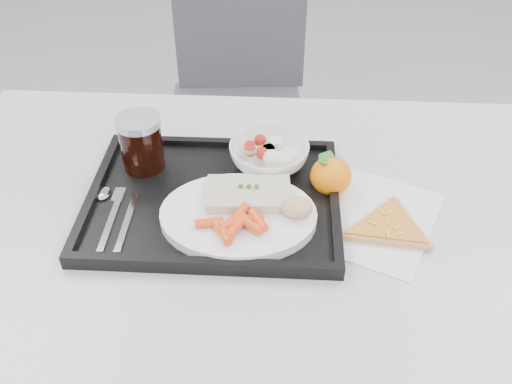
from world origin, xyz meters
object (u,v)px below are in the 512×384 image
chair (238,83)px  tray (214,200)px  cola_glass (141,142)px  pizza_slice (389,226)px  tangerine (331,176)px  dinner_plate (238,216)px  salad_bowl (269,155)px  table (242,236)px

chair → tray: bearing=-88.2°
cola_glass → pizza_slice: size_ratio=0.46×
chair → pizza_slice: (0.33, -0.90, 0.22)m
chair → cola_glass: chair is taller
cola_glass → tangerine: bearing=-6.2°
tangerine → tray: bearing=-167.0°
dinner_plate → tangerine: (0.16, 0.11, 0.01)m
tray → salad_bowl: size_ratio=2.96×
chair → salad_bowl: size_ratio=6.11×
chair → pizza_slice: size_ratio=3.95×
table → dinner_plate: size_ratio=4.44×
salad_bowl → tangerine: tangerine is taller
dinner_plate → salad_bowl: bearing=73.7°
salad_bowl → chair: bearing=99.5°
table → tray: 0.09m
table → pizza_slice: pizza_slice is taller
chair → tangerine: (0.24, -0.79, 0.25)m
cola_glass → pizza_slice: 0.48m
cola_glass → pizza_slice: bearing=-17.6°
chair → pizza_slice: chair is taller
chair → tangerine: chair is taller
table → chair: size_ratio=1.29×
dinner_plate → pizza_slice: dinner_plate is taller
salad_bowl → tangerine: size_ratio=1.78×
salad_bowl → cola_glass: size_ratio=1.41×
dinner_plate → cola_glass: bearing=143.2°
pizza_slice → tangerine: bearing=132.5°
tray → salad_bowl: (0.10, 0.10, 0.03)m
table → tray: size_ratio=2.67×
table → chair: chair is taller
chair → tray: size_ratio=2.07×
table → dinner_plate: 0.10m
tray → cola_glass: (-0.14, 0.09, 0.06)m
table → chair: bearing=95.2°
tray → salad_bowl: salad_bowl is taller
table → tangerine: 0.20m
salad_bowl → cola_glass: cola_glass is taller
salad_bowl → table: bearing=-111.6°
chair → dinner_plate: 0.93m
dinner_plate → salad_bowl: salad_bowl is taller
table → dinner_plate: (-0.00, -0.05, 0.09)m
chair → tangerine: bearing=-73.2°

